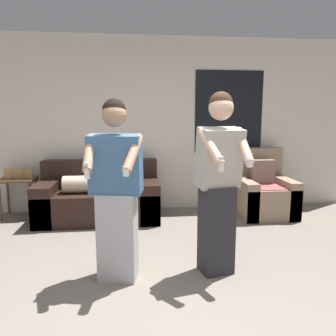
{
  "coord_description": "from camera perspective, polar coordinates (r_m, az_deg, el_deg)",
  "views": [
    {
      "loc": [
        -0.29,
        -2.23,
        1.52
      ],
      "look_at": [
        0.04,
        0.69,
        1.03
      ],
      "focal_mm": 35.0,
      "sensor_mm": 36.0,
      "label": 1
    }
  ],
  "objects": [
    {
      "name": "person_left",
      "position": [
        2.98,
        -9.0,
        -4.13
      ],
      "size": [
        0.51,
        0.53,
        1.65
      ],
      "color": "#B2B2B7",
      "rests_on": "ground_plane"
    },
    {
      "name": "couch",
      "position": [
        4.91,
        -11.86,
        -5.15
      ],
      "size": [
        1.72,
        0.87,
        0.83
      ],
      "color": "black",
      "rests_on": "ground_plane"
    },
    {
      "name": "side_table",
      "position": [
        5.32,
        -24.64,
        -2.55
      ],
      "size": [
        0.51,
        0.4,
        0.74
      ],
      "color": "brown",
      "rests_on": "ground_plane"
    },
    {
      "name": "armchair",
      "position": [
        5.25,
        16.01,
        -4.1
      ],
      "size": [
        0.81,
        0.88,
        0.99
      ],
      "color": "#937A60",
      "rests_on": "ground_plane"
    },
    {
      "name": "person_right",
      "position": [
        3.08,
        8.77,
        -2.55
      ],
      "size": [
        0.46,
        0.54,
        1.72
      ],
      "color": "#28282D",
      "rests_on": "ground_plane"
    },
    {
      "name": "ground_plane",
      "position": [
        2.71,
        0.91,
        -24.7
      ],
      "size": [
        14.0,
        14.0,
        0.0
      ],
      "primitive_type": "plane",
      "color": "slate"
    },
    {
      "name": "wall_back",
      "position": [
        5.22,
        -3.02,
        7.54
      ],
      "size": [
        6.65,
        0.07,
        2.7
      ],
      "color": "silver",
      "rests_on": "ground_plane"
    }
  ]
}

